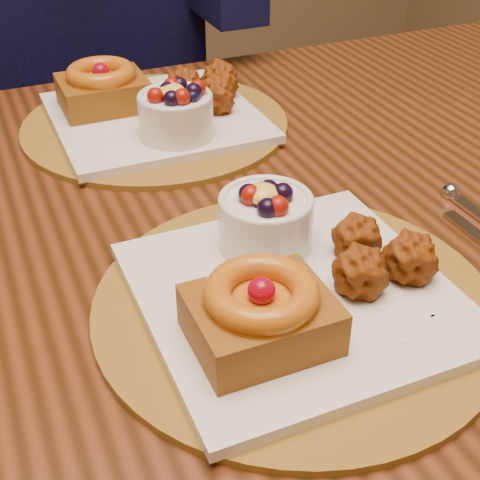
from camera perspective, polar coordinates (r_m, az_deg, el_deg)
name	(u,v)px	position (r m, az deg, el deg)	size (l,w,h in m)	color
dining_table	(212,250)	(0.84, -2.38, -0.87)	(1.60, 0.90, 0.76)	#311908
place_setting_near	(290,281)	(0.62, 4.31, -3.50)	(0.38, 0.38, 0.09)	brown
place_setting_far	(153,109)	(0.97, -7.42, 11.01)	(0.38, 0.38, 0.09)	brown
chair_far	(0,153)	(1.58, -19.77, 6.98)	(0.57, 0.57, 0.88)	black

